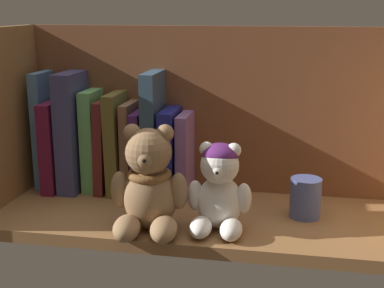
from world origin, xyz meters
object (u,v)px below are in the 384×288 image
Objects in this scene: book_5 at (120,141)px; pillar_candle at (305,198)px; book_7 at (143,150)px; book_6 at (132,146)px; book_9 at (172,150)px; book_10 at (187,153)px; book_4 at (107,144)px; book_1 at (60,143)px; teddy_bear_larger at (149,186)px; book_3 at (94,139)px; book_0 at (47,129)px; book_8 at (156,132)px; teddy_bear_smaller at (219,189)px; book_2 at (77,130)px.

pillar_candle is at bearing -13.13° from book_5.
book_5 reaches higher than book_7.
book_6 is 7.65cm from book_9.
book_10 is (2.71, 0.00, -0.40)cm from book_9.
book_6 is at bearing 0.00° from book_4.
pillar_candle is at bearing -9.82° from book_1.
book_4 is at bearing 125.85° from teddy_bear_larger.
book_3 is 1.17× the size of book_9.
book_6 is 10.38cm from book_10.
book_1 is 1.10× the size of book_10.
book_4 is 1.13× the size of book_10.
book_0 is 12.30cm from book_4.
book_7 is 18.75cm from teddy_bear_larger.
book_0 is 9.65cm from book_3.
book_1 is 1.09× the size of book_7.
teddy_bear_larger is (3.32, -17.79, -4.20)cm from book_8.
teddy_bear_smaller is (35.49, -15.64, -4.44)cm from book_0.
book_4 is at bearing 180.00° from book_5.
teddy_bear_smaller is at bearing -36.72° from book_5.
book_0 is at bearing 170.71° from pillar_candle.
teddy_bear_larger is at bearing -88.76° from book_9.
book_7 is at bearing 0.00° from book_4.
book_9 is 25.88cm from pillar_candle.
pillar_candle is at bearing -9.29° from book_0.
book_4 is 28.24cm from teddy_bear_smaller.
teddy_bear_larger is at bearing -35.52° from book_0.
book_2 reaches higher than book_10.
book_7 reaches higher than book_10.
book_4 is 1.02× the size of book_6.
teddy_bear_larger is at bearing -38.63° from book_1.
book_3 is at bearing 168.51° from pillar_candle.
teddy_bear_smaller is at bearing -149.87° from pillar_candle.
book_2 is 1.39× the size of book_9.
book_1 is 1.05× the size of book_9.
teddy_bear_smaller is (18.59, -15.64, -1.87)cm from book_6.
book_3 is 40.45cm from pillar_candle.
book_8 reaches higher than teddy_bear_larger.
book_1 is at bearing 180.00° from book_10.
book_5 is at bearing 0.00° from book_3.
book_0 is at bearing 144.48° from teddy_bear_larger.
book_4 is 2.60× the size of pillar_candle.
book_8 is at bearing 0.00° from book_5.
book_4 is 12.48cm from book_9.
book_3 is 2.68cm from book_4.
book_0 is 1.45× the size of book_10.
book_1 is 36.41cm from teddy_bear_smaller.
book_2 is 21.42cm from book_10.
teddy_bear_larger reaches higher than book_9.
book_5 reaches higher than book_4.
book_3 is 15.09cm from book_9.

